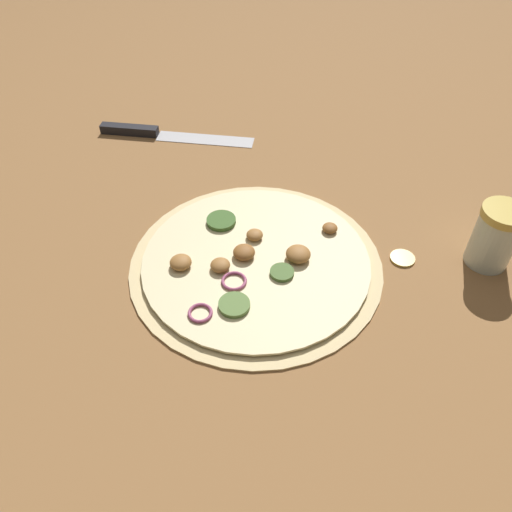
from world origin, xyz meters
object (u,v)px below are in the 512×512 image
object	(u,v)px
knife	(152,133)
spice_jar	(495,236)
pizza	(255,261)
loose_cap	(403,257)

from	to	relation	value
knife	spice_jar	world-z (taller)	spice_jar
knife	spice_jar	bearing A→B (deg)	-24.64
pizza	knife	xyz separation A→B (m)	(0.42, 0.06, 0.00)
pizza	knife	distance (m)	0.42
spice_jar	loose_cap	bearing A→B (deg)	67.15
pizza	knife	size ratio (longest dim) A/B	1.32
pizza	knife	world-z (taller)	pizza
knife	spice_jar	xyz separation A→B (m)	(-0.54, -0.39, 0.04)
spice_jar	loose_cap	xyz separation A→B (m)	(0.05, 0.11, -0.05)
knife	pizza	bearing A→B (deg)	-52.08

